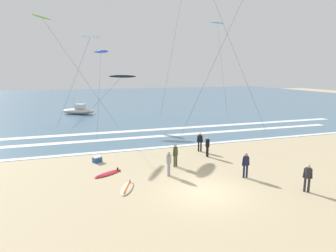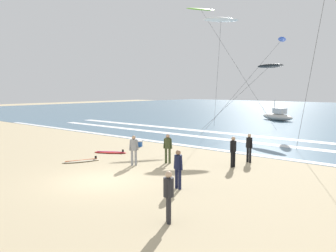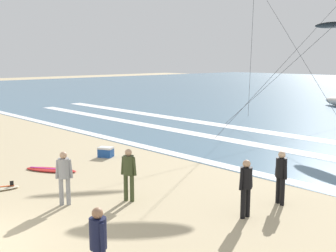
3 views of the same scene
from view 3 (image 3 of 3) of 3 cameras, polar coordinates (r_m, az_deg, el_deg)
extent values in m
cube|color=white|center=(16.12, 11.13, -6.16)|extent=(58.85, 0.61, 0.01)
cube|color=white|center=(20.21, 15.87, -3.20)|extent=(46.89, 0.96, 0.01)
cylinder|color=black|center=(12.88, 14.83, -8.42)|extent=(0.13, 0.13, 0.82)
cylinder|color=black|center=(12.73, 15.39, -8.66)|extent=(0.13, 0.13, 0.82)
cylinder|color=black|center=(12.61, 15.24, -5.51)|extent=(0.32, 0.32, 0.58)
cylinder|color=black|center=(12.76, 14.71, -5.43)|extent=(0.16, 0.13, 0.56)
cylinder|color=black|center=(12.48, 15.78, -5.81)|extent=(0.16, 0.13, 0.56)
sphere|color=#DBB28E|center=(12.52, 15.32, -3.81)|extent=(0.21, 0.21, 0.21)
cylinder|color=#141938|center=(7.93, -9.56, -14.27)|extent=(0.32, 0.32, 0.58)
cylinder|color=#141938|center=(7.78, -8.96, -14.92)|extent=(0.15, 0.11, 0.56)
cylinder|color=#141938|center=(8.09, -10.12, -13.97)|extent=(0.15, 0.11, 0.56)
sphere|color=#9E7051|center=(7.78, -9.63, -11.67)|extent=(0.21, 0.21, 0.21)
cylinder|color=gray|center=(12.68, -14.39, -8.68)|extent=(0.13, 0.13, 0.82)
cylinder|color=gray|center=(12.66, -13.48, -8.68)|extent=(0.13, 0.13, 0.82)
cylinder|color=gray|center=(12.48, -14.06, -5.62)|extent=(0.32, 0.32, 0.58)
cylinder|color=gray|center=(12.51, -14.91, -5.74)|extent=(0.15, 0.16, 0.56)
cylinder|color=gray|center=(12.46, -13.20, -5.72)|extent=(0.15, 0.16, 0.56)
sphere|color=tan|center=(12.38, -14.13, -3.90)|extent=(0.21, 0.21, 0.21)
cylinder|color=#384223|center=(12.73, -5.79, -8.37)|extent=(0.13, 0.13, 0.82)
cylinder|color=#384223|center=(12.65, -4.95, -8.47)|extent=(0.13, 0.13, 0.82)
cylinder|color=#384223|center=(12.49, -5.42, -5.36)|extent=(0.32, 0.32, 0.58)
cylinder|color=#384223|center=(12.58, -6.20, -5.39)|extent=(0.16, 0.14, 0.56)
cylinder|color=#384223|center=(12.43, -4.63, -5.54)|extent=(0.16, 0.14, 0.56)
sphere|color=tan|center=(12.40, -5.45, -3.64)|extent=(0.21, 0.21, 0.21)
cylinder|color=black|center=(11.50, 10.21, -10.42)|extent=(0.13, 0.13, 0.82)
cylinder|color=black|center=(11.65, 10.87, -10.19)|extent=(0.13, 0.13, 0.82)
cylinder|color=black|center=(11.36, 10.64, -6.97)|extent=(0.32, 0.32, 0.58)
cylinder|color=black|center=(11.23, 10.01, -7.27)|extent=(0.10, 0.14, 0.56)
cylinder|color=black|center=(11.51, 11.26, -6.91)|extent=(0.10, 0.14, 0.56)
sphere|color=tan|center=(11.26, 10.70, -5.09)|extent=(0.21, 0.21, 0.21)
cube|color=black|center=(14.82, -20.60, -7.34)|extent=(0.06, 0.12, 0.16)
ellipsoid|color=red|center=(16.59, -15.71, -5.78)|extent=(2.10, 1.62, 0.09)
cube|color=#BF198C|center=(16.57, -15.71, -5.62)|extent=(1.57, 1.03, 0.01)
cube|color=black|center=(16.16, -13.22, -5.62)|extent=(0.11, 0.08, 0.16)
cylinder|color=#333333|center=(27.85, 11.35, 10.71)|extent=(4.13, 5.44, 10.08)
ellipsoid|color=black|center=(24.97, 21.88, 12.74)|extent=(3.24, 2.01, 0.43)
cylinder|color=#333333|center=(25.84, 14.42, 6.26)|extent=(6.32, 1.47, 6.06)
cylinder|color=#333333|center=(26.48, 16.83, 9.60)|extent=(1.88, 12.08, 9.18)
cylinder|color=#333333|center=(28.81, 15.63, 12.66)|extent=(7.72, 2.16, 12.24)
cube|color=#1E4C9E|center=(18.35, -8.50, -3.66)|extent=(0.74, 0.68, 0.36)
cube|color=silver|center=(18.30, -8.52, -2.99)|extent=(0.75, 0.70, 0.08)
camera|label=1|loc=(19.67, -78.76, 8.86)|focal=30.86mm
camera|label=2|loc=(7.15, -153.37, -10.01)|focal=36.95mm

